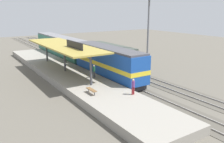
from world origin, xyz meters
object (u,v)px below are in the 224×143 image
at_px(locomotive, 108,62).
at_px(person_waiting, 133,86).
at_px(passenger_carriage_single, 60,47).
at_px(freight_car, 111,55).
at_px(person_walking, 94,70).
at_px(platform_bench, 91,90).
at_px(light_mast, 149,17).

height_order(locomotive, person_waiting, locomotive).
xyz_separation_m(passenger_carriage_single, freight_car, (4.60, -11.53, -0.34)).
height_order(locomotive, passenger_carriage_single, locomotive).
relative_size(locomotive, person_walking, 8.44).
xyz_separation_m(locomotive, person_waiting, (-2.45, -8.90, -0.56)).
height_order(platform_bench, passenger_carriage_single, passenger_carriage_single).
bearing_deg(passenger_carriage_single, light_mast, -65.77).
bearing_deg(passenger_carriage_single, platform_bench, -103.86).
height_order(platform_bench, person_walking, person_walking).
height_order(passenger_carriage_single, freight_car, passenger_carriage_single).
distance_m(passenger_carriage_single, person_waiting, 27.01).
xyz_separation_m(platform_bench, person_waiting, (3.55, -2.59, 0.51)).
bearing_deg(platform_bench, person_walking, 58.64).
bearing_deg(freight_car, platform_bench, -129.67).
height_order(passenger_carriage_single, person_waiting, passenger_carriage_single).
bearing_deg(light_mast, person_waiting, -136.96).
bearing_deg(person_walking, platform_bench, -121.36).
relative_size(passenger_carriage_single, freight_car, 1.67).
distance_m(platform_bench, light_mast, 17.00).
distance_m(locomotive, person_waiting, 9.25).
xyz_separation_m(platform_bench, locomotive, (6.00, 6.31, 1.07)).
height_order(freight_car, person_walking, freight_car).
bearing_deg(person_waiting, locomotive, 74.62).
xyz_separation_m(passenger_carriage_single, person_walking, (-2.76, -19.00, -0.46)).
xyz_separation_m(platform_bench, person_walking, (3.24, 5.31, 0.51)).
bearing_deg(light_mast, freight_car, 118.90).
distance_m(passenger_carriage_single, freight_car, 12.42).
bearing_deg(platform_bench, freight_car, 50.33).
bearing_deg(locomotive, platform_bench, -133.55).
xyz_separation_m(light_mast, person_walking, (-10.56, -1.67, -6.54)).
distance_m(passenger_carriage_single, light_mast, 19.95).
relative_size(locomotive, passenger_carriage_single, 0.72).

